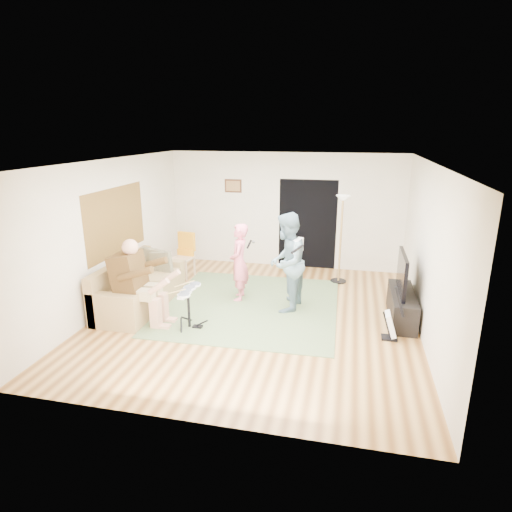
{
  "coord_description": "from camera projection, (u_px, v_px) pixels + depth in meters",
  "views": [
    {
      "loc": [
        1.54,
        -6.87,
        3.22
      ],
      "look_at": [
        -0.08,
        0.3,
        1.02
      ],
      "focal_mm": 30.0,
      "sensor_mm": 36.0,
      "label": 1
    }
  ],
  "objects": [
    {
      "name": "sofa",
      "position": [
        136.0,
        291.0,
        8.0
      ],
      "size": [
        0.89,
        2.16,
        0.88
      ],
      "color": "#9B7E4D",
      "rests_on": "floor"
    },
    {
      "name": "microphone",
      "position": [
        249.0,
        244.0,
        8.04
      ],
      "size": [
        0.06,
        0.06,
        0.24
      ],
      "primitive_type": null,
      "color": "black",
      "rests_on": "singer"
    },
    {
      "name": "doorway",
      "position": [
        307.0,
        224.0,
        10.04
      ],
      "size": [
        2.1,
        0.0,
        2.1
      ],
      "primitive_type": "plane",
      "rotation": [
        1.57,
        0.0,
        0.0
      ],
      "color": "black",
      "rests_on": "walls"
    },
    {
      "name": "walls",
      "position": [
        257.0,
        243.0,
        7.28
      ],
      "size": [
        5.5,
        6.0,
        2.7
      ],
      "primitive_type": null,
      "color": "beige",
      "rests_on": "floor"
    },
    {
      "name": "ceiling",
      "position": [
        257.0,
        162.0,
        6.89
      ],
      "size": [
        6.0,
        6.0,
        0.0
      ],
      "primitive_type": "plane",
      "rotation": [
        3.14,
        0.0,
        0.0
      ],
      "color": "white",
      "rests_on": "walls"
    },
    {
      "name": "singer",
      "position": [
        239.0,
        262.0,
        8.19
      ],
      "size": [
        0.44,
        0.6,
        1.51
      ],
      "primitive_type": "imported",
      "rotation": [
        0.0,
        0.0,
        -1.42
      ],
      "color": "#EA657F",
      "rests_on": "floor"
    },
    {
      "name": "drum_kit",
      "position": [
        189.0,
        310.0,
        7.11
      ],
      "size": [
        0.39,
        0.69,
        0.71
      ],
      "color": "black",
      "rests_on": "floor"
    },
    {
      "name": "picture_frame",
      "position": [
        233.0,
        186.0,
        10.18
      ],
      "size": [
        0.42,
        0.03,
        0.32
      ],
      "primitive_type": "cube",
      "color": "#3F2314",
      "rests_on": "walls"
    },
    {
      "name": "dining_chair",
      "position": [
        184.0,
        261.0,
        9.57
      ],
      "size": [
        0.48,
        0.51,
        1.0
      ],
      "rotation": [
        0.0,
        0.0,
        -0.16
      ],
      "color": "tan",
      "rests_on": "floor"
    },
    {
      "name": "area_rug",
      "position": [
        251.0,
        305.0,
        8.08
      ],
      "size": [
        3.27,
        3.41,
        0.02
      ],
      "primitive_type": "cube",
      "rotation": [
        0.0,
        0.0,
        0.02
      ],
      "color": "#566D42",
      "rests_on": "floor"
    },
    {
      "name": "drummer",
      "position": [
        140.0,
        291.0,
        7.22
      ],
      "size": [
        0.96,
        0.54,
        1.48
      ],
      "color": "#4A3115",
      "rests_on": "sofa"
    },
    {
      "name": "tv_cabinet",
      "position": [
        402.0,
        306.0,
        7.43
      ],
      "size": [
        0.4,
        1.4,
        0.5
      ],
      "primitive_type": "cube",
      "color": "black",
      "rests_on": "floor"
    },
    {
      "name": "guitarist",
      "position": [
        286.0,
        262.0,
        7.68
      ],
      "size": [
        0.78,
        0.95,
        1.81
      ],
      "primitive_type": "imported",
      "rotation": [
        0.0,
        0.0,
        -1.69
      ],
      "color": "slate",
      "rests_on": "floor"
    },
    {
      "name": "television",
      "position": [
        402.0,
        273.0,
        7.27
      ],
      "size": [
        0.06,
        1.06,
        0.69
      ],
      "primitive_type": "cube",
      "color": "black",
      "rests_on": "tv_cabinet"
    },
    {
      "name": "window_blinds",
      "position": [
        116.0,
        221.0,
        7.99
      ],
      "size": [
        0.0,
        2.05,
        2.05
      ],
      "primitive_type": "plane",
      "rotation": [
        1.57,
        0.0,
        1.57
      ],
      "color": "brown",
      "rests_on": "walls"
    },
    {
      "name": "guitar_held",
      "position": [
        298.0,
        246.0,
        7.54
      ],
      "size": [
        0.25,
        0.61,
        0.26
      ],
      "primitive_type": null,
      "rotation": [
        0.0,
        0.0,
        -0.22
      ],
      "color": "white",
      "rests_on": "guitarist"
    },
    {
      "name": "guitar_spare",
      "position": [
        391.0,
        324.0,
        6.73
      ],
      "size": [
        0.32,
        0.29,
        0.89
      ],
      "color": "black",
      "rests_on": "floor"
    },
    {
      "name": "torchiere_lamp",
      "position": [
        342.0,
        224.0,
        8.97
      ],
      "size": [
        0.34,
        0.34,
        1.89
      ],
      "color": "black",
      "rests_on": "floor"
    },
    {
      "name": "floor",
      "position": [
        257.0,
        315.0,
        7.66
      ],
      "size": [
        6.0,
        6.0,
        0.0
      ],
      "primitive_type": "plane",
      "color": "brown",
      "rests_on": "ground"
    }
  ]
}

